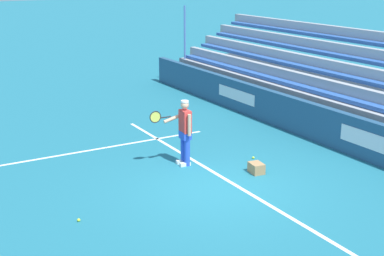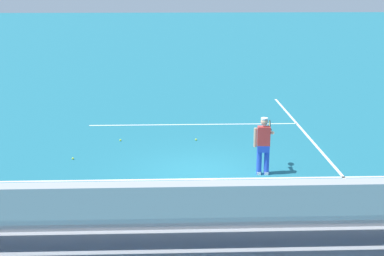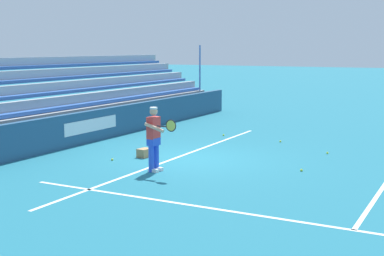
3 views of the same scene
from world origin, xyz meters
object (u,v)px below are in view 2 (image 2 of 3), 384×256
at_px(tennis_player, 264,145).
at_px(tennis_ball_by_box, 73,158).
at_px(tennis_ball_far_left, 120,140).
at_px(tennis_ball_midcourt, 47,186).
at_px(ball_box_cardboard, 217,186).
at_px(tennis_ball_stray_back, 252,197).
at_px(tennis_ball_far_right, 196,140).

xyz_separation_m(tennis_player, tennis_ball_by_box, (-5.83, 1.53, -0.86)).
height_order(tennis_ball_far_left, tennis_ball_by_box, same).
bearing_deg(tennis_ball_far_left, tennis_ball_midcourt, -110.89).
bearing_deg(ball_box_cardboard, tennis_ball_far_left, 122.70).
relative_size(tennis_player, tennis_ball_by_box, 25.98).
distance_m(tennis_player, tennis_ball_midcourt, 6.24).
bearing_deg(tennis_ball_stray_back, tennis_ball_far_left, 126.47).
bearing_deg(tennis_ball_by_box, tennis_ball_far_left, 55.95).
bearing_deg(tennis_ball_far_right, ball_box_cardboard, -85.55).
height_order(ball_box_cardboard, tennis_ball_midcourt, ball_box_cardboard).
bearing_deg(tennis_player, tennis_ball_midcourt, -172.73).
bearing_deg(tennis_ball_stray_back, tennis_ball_by_box, 147.54).
relative_size(tennis_ball_midcourt, tennis_ball_by_box, 1.00).
bearing_deg(tennis_ball_midcourt, tennis_ball_stray_back, -10.47).
height_order(tennis_ball_far_right, tennis_ball_far_left, same).
relative_size(tennis_ball_midcourt, tennis_ball_far_left, 1.00).
bearing_deg(tennis_ball_far_right, tennis_player, -62.43).
bearing_deg(tennis_ball_midcourt, tennis_player, 7.27).
distance_m(tennis_ball_stray_back, tennis_ball_by_box, 6.23).
distance_m(ball_box_cardboard, tennis_ball_stray_back, 1.03).
height_order(ball_box_cardboard, tennis_ball_far_right, ball_box_cardboard).
distance_m(tennis_player, tennis_ball_stray_back, 2.08).
distance_m(tennis_player, tennis_ball_by_box, 6.09).
xyz_separation_m(ball_box_cardboard, tennis_ball_midcourt, (-4.69, 0.48, -0.10)).
xyz_separation_m(tennis_ball_midcourt, tennis_ball_by_box, (0.30, 2.32, 0.00)).
relative_size(tennis_ball_far_right, tennis_ball_stray_back, 1.00).
distance_m(tennis_player, tennis_ball_far_left, 5.76).
relative_size(ball_box_cardboard, tennis_ball_midcourt, 6.06).
distance_m(ball_box_cardboard, tennis_ball_far_right, 4.74).
bearing_deg(tennis_ball_far_right, tennis_ball_midcourt, -135.46).
distance_m(tennis_ball_far_right, tennis_ball_far_left, 2.69).
xyz_separation_m(tennis_player, tennis_ball_midcourt, (-6.13, -0.78, -0.86)).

